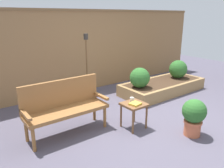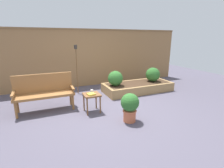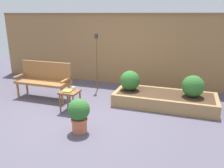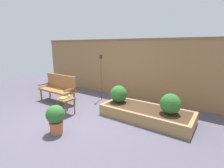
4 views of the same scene
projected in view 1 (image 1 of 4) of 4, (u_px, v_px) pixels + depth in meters
The scene contains 11 objects.
ground_plane at pixel (152, 124), 4.32m from camera, with size 14.00×14.00×0.00m, color #514C5B.
fence_back at pixel (83, 51), 5.99m from camera, with size 8.40×0.14×2.16m.
garden_bench at pixel (64, 103), 3.88m from camera, with size 1.44×0.48×0.94m.
side_table at pixel (134, 108), 4.07m from camera, with size 0.40×0.40×0.48m.
cup_on_table at pixel (132, 99), 4.14m from camera, with size 0.10×0.07×0.08m.
book_on_table at pixel (135, 104), 3.98m from camera, with size 0.18×0.17×0.03m, color gold.
potted_boxwood at pixel (194, 115), 3.81m from camera, with size 0.41×0.41×0.66m.
raised_planter_bed at pixel (163, 87), 6.07m from camera, with size 2.40×1.00×0.30m.
shrub_near_bench at pixel (140, 78), 5.45m from camera, with size 0.49×0.49×0.49m.
shrub_far_corner at pixel (178, 69), 6.30m from camera, with size 0.50×0.50×0.50m.
tiki_torch at pixel (86, 56), 5.10m from camera, with size 0.10×0.10×1.62m.
Camera 1 is at (-2.97, -2.66, 2.01)m, focal length 35.90 mm.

